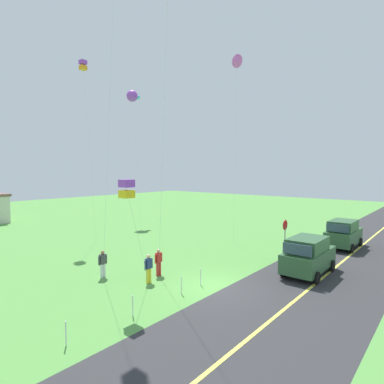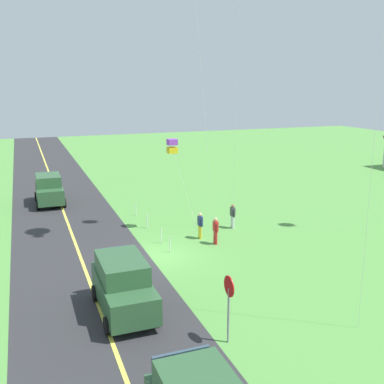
{
  "view_description": "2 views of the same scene",
  "coord_description": "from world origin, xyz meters",
  "px_view_note": "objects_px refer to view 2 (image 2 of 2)",
  "views": [
    {
      "loc": [
        -13.29,
        -9.51,
        6.14
      ],
      "look_at": [
        2.33,
        3.51,
        4.81
      ],
      "focal_mm": 29.22,
      "sensor_mm": 36.0,
      "label": 1
    },
    {
      "loc": [
        21.93,
        -6.47,
        9.05
      ],
      "look_at": [
        1.85,
        1.18,
        3.88
      ],
      "focal_mm": 42.17,
      "sensor_mm": 36.0,
      "label": 2
    }
  ],
  "objects_px": {
    "stop_sign": "(229,296)",
    "kite_red_low": "(172,146)",
    "person_adult_companion": "(233,215)",
    "car_suv_foreground": "(123,285)",
    "person_adult_near": "(200,225)",
    "car_parked_west_far": "(49,189)",
    "person_child_watcher": "(216,230)"
  },
  "relations": [
    {
      "from": "stop_sign",
      "to": "kite_red_low",
      "type": "relative_size",
      "value": 0.44
    },
    {
      "from": "stop_sign",
      "to": "person_adult_companion",
      "type": "bearing_deg",
      "value": 153.49
    },
    {
      "from": "car_suv_foreground",
      "to": "stop_sign",
      "type": "relative_size",
      "value": 1.72
    },
    {
      "from": "person_adult_companion",
      "to": "kite_red_low",
      "type": "relative_size",
      "value": 0.28
    },
    {
      "from": "car_suv_foreground",
      "to": "person_adult_near",
      "type": "distance_m",
      "value": 9.47
    },
    {
      "from": "car_parked_west_far",
      "to": "stop_sign",
      "type": "distance_m",
      "value": 22.82
    },
    {
      "from": "person_child_watcher",
      "to": "kite_red_low",
      "type": "xyz_separation_m",
      "value": [
        -3.41,
        -1.44,
        4.47
      ]
    },
    {
      "from": "car_suv_foreground",
      "to": "car_parked_west_far",
      "type": "relative_size",
      "value": 1.0
    },
    {
      "from": "car_parked_west_far",
      "to": "person_adult_companion",
      "type": "height_order",
      "value": "car_parked_west_far"
    },
    {
      "from": "person_adult_near",
      "to": "person_adult_companion",
      "type": "relative_size",
      "value": 1.0
    },
    {
      "from": "car_suv_foreground",
      "to": "kite_red_low",
      "type": "distance_m",
      "value": 11.5
    },
    {
      "from": "car_suv_foreground",
      "to": "stop_sign",
      "type": "bearing_deg",
      "value": 39.93
    },
    {
      "from": "kite_red_low",
      "to": "car_suv_foreground",
      "type": "bearing_deg",
      "value": -29.27
    },
    {
      "from": "person_adult_companion",
      "to": "kite_red_low",
      "type": "xyz_separation_m",
      "value": [
        -1.09,
        -3.66,
        4.47
      ]
    },
    {
      "from": "person_child_watcher",
      "to": "car_parked_west_far",
      "type": "bearing_deg",
      "value": -77.73
    },
    {
      "from": "person_adult_near",
      "to": "kite_red_low",
      "type": "bearing_deg",
      "value": -97.18
    },
    {
      "from": "stop_sign",
      "to": "kite_red_low",
      "type": "xyz_separation_m",
      "value": [
        -12.92,
        2.24,
        3.53
      ]
    },
    {
      "from": "car_parked_west_far",
      "to": "stop_sign",
      "type": "bearing_deg",
      "value": 11.77
    },
    {
      "from": "person_adult_companion",
      "to": "kite_red_low",
      "type": "distance_m",
      "value": 5.88
    },
    {
      "from": "car_suv_foreground",
      "to": "person_child_watcher",
      "type": "distance_m",
      "value": 8.94
    },
    {
      "from": "person_adult_near",
      "to": "person_adult_companion",
      "type": "height_order",
      "value": "same"
    },
    {
      "from": "person_adult_near",
      "to": "kite_red_low",
      "type": "relative_size",
      "value": 0.28
    },
    {
      "from": "kite_red_low",
      "to": "stop_sign",
      "type": "bearing_deg",
      "value": -9.85
    },
    {
      "from": "car_parked_west_far",
      "to": "person_child_watcher",
      "type": "height_order",
      "value": "car_parked_west_far"
    },
    {
      "from": "person_adult_near",
      "to": "car_parked_west_far",
      "type": "bearing_deg",
      "value": -86.89
    },
    {
      "from": "person_child_watcher",
      "to": "car_suv_foreground",
      "type": "bearing_deg",
      "value": 20.84
    },
    {
      "from": "person_adult_companion",
      "to": "person_child_watcher",
      "type": "relative_size",
      "value": 1.0
    },
    {
      "from": "person_adult_companion",
      "to": "stop_sign",
      "type": "bearing_deg",
      "value": -168.29
    },
    {
      "from": "person_adult_near",
      "to": "person_child_watcher",
      "type": "height_order",
      "value": "same"
    },
    {
      "from": "car_parked_west_far",
      "to": "person_adult_near",
      "type": "bearing_deg",
      "value": 34.13
    },
    {
      "from": "car_suv_foreground",
      "to": "kite_red_low",
      "type": "height_order",
      "value": "kite_red_low"
    },
    {
      "from": "car_suv_foreground",
      "to": "stop_sign",
      "type": "height_order",
      "value": "stop_sign"
    }
  ]
}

